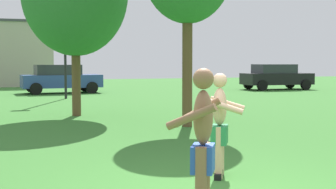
{
  "coord_description": "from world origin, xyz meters",
  "views": [
    {
      "loc": [
        -2.69,
        -5.83,
        1.8
      ],
      "look_at": [
        -0.12,
        1.82,
        1.23
      ],
      "focal_mm": 50.82,
      "sensor_mm": 36.0,
      "label": 1
    }
  ],
  "objects_px": {
    "player_in_green": "(220,122)",
    "player_near": "(202,140)",
    "car_black_far_end": "(276,76)",
    "car_blue_near_post": "(60,78)",
    "lamp_post": "(65,19)"
  },
  "relations": [
    {
      "from": "player_near",
      "to": "player_in_green",
      "type": "distance_m",
      "value": 2.05
    },
    {
      "from": "car_blue_near_post",
      "to": "lamp_post",
      "type": "distance_m",
      "value": 4.97
    },
    {
      "from": "player_near",
      "to": "lamp_post",
      "type": "bearing_deg",
      "value": 88.34
    },
    {
      "from": "player_near",
      "to": "car_black_far_end",
      "type": "relative_size",
      "value": 0.4
    },
    {
      "from": "player_in_green",
      "to": "lamp_post",
      "type": "height_order",
      "value": "lamp_post"
    },
    {
      "from": "player_near",
      "to": "player_in_green",
      "type": "relative_size",
      "value": 1.07
    },
    {
      "from": "car_blue_near_post",
      "to": "player_in_green",
      "type": "bearing_deg",
      "value": -89.03
    },
    {
      "from": "player_near",
      "to": "lamp_post",
      "type": "distance_m",
      "value": 18.26
    },
    {
      "from": "player_near",
      "to": "car_black_far_end",
      "type": "bearing_deg",
      "value": 56.76
    },
    {
      "from": "player_in_green",
      "to": "lamp_post",
      "type": "distance_m",
      "value": 16.52
    },
    {
      "from": "player_in_green",
      "to": "player_near",
      "type": "bearing_deg",
      "value": -120.37
    },
    {
      "from": "player_near",
      "to": "car_blue_near_post",
      "type": "distance_m",
      "value": 22.06
    },
    {
      "from": "player_in_green",
      "to": "car_blue_near_post",
      "type": "xyz_separation_m",
      "value": [
        -0.34,
        20.28,
        -0.02
      ]
    },
    {
      "from": "player_near",
      "to": "player_in_green",
      "type": "height_order",
      "value": "player_near"
    },
    {
      "from": "player_in_green",
      "to": "car_blue_near_post",
      "type": "distance_m",
      "value": 20.28
    }
  ]
}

